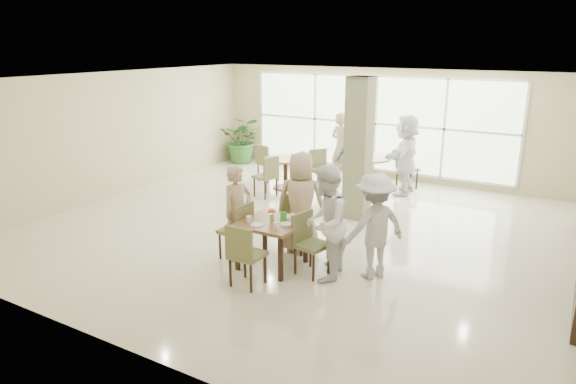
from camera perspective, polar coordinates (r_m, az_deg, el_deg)
The scene contains 19 objects.
ground at distance 9.67m, azimuth 2.57°, elevation -4.36°, with size 10.00×10.00×0.00m, color beige.
room_shell at distance 9.21m, azimuth 2.71°, elevation 5.59°, with size 10.00×10.00×10.00m.
window_bank at distance 13.49m, azimuth 9.69°, elevation 7.50°, with size 7.00×0.04×7.00m.
column at distance 10.17m, azimuth 7.84°, elevation 4.75°, with size 0.45×0.45×2.80m, color #707652.
main_table at distance 7.98m, azimuth -1.79°, elevation -3.92°, with size 0.93×0.93×0.75m.
round_table_left at distance 12.35m, azimuth -0.28°, elevation 2.97°, with size 1.05×1.05×0.75m.
round_table_right at distance 12.59m, azimuth 8.90°, elevation 3.07°, with size 1.10×1.10×0.75m.
chairs_main_table at distance 8.04m, azimuth -1.80°, elevation -5.12°, with size 1.88×1.93×0.95m.
chairs_table_left at distance 12.32m, azimuth -0.35°, elevation 2.51°, with size 2.11×1.77×0.95m.
chairs_table_right at distance 12.64m, azimuth 9.25°, elevation 2.65°, with size 2.19×1.83×0.95m.
tabletop_clutter at distance 7.88m, azimuth -1.56°, elevation -2.98°, with size 0.69×0.73×0.21m.
potted_plant at distance 15.09m, azimuth -5.06°, elevation 5.81°, with size 1.22×1.22×1.36m, color #2D5C25.
teen_left at distance 8.29m, azimuth -5.60°, elevation -2.29°, with size 0.57×0.37×1.56m, color tan.
teen_far at distance 8.53m, azimuth 1.45°, elevation -1.13°, with size 0.84×0.46×1.71m, color tan.
teen_right at distance 7.54m, azimuth 4.19°, elevation -3.45°, with size 0.85×0.66×1.74m, color white.
teen_standing at distance 7.68m, azimuth 9.56°, elevation -3.77°, with size 1.04×0.60×1.61m, color #AEAEB1.
adult_a at distance 11.82m, azimuth 7.35°, elevation 3.34°, with size 0.92×0.52×1.57m, color teal.
adult_b at distance 12.12m, azimuth 12.98°, elevation 4.07°, with size 1.72×0.74×1.86m, color white.
adult_standing at distance 13.09m, azimuth 5.94°, elevation 5.03°, with size 0.64×0.42×1.74m, color tan.
Camera 1 is at (4.19, -8.02, 3.41)m, focal length 32.00 mm.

